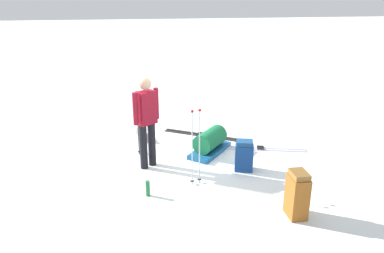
{
  "coord_description": "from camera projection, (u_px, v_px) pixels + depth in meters",
  "views": [
    {
      "loc": [
        1.1,
        6.61,
        3.11
      ],
      "look_at": [
        0.0,
        0.0,
        0.7
      ],
      "focal_mm": 35.26,
      "sensor_mm": 36.0,
      "label": 1
    }
  ],
  "objects": [
    {
      "name": "ground_plane",
      "position": [
        192.0,
        160.0,
        7.36
      ],
      "size": [
        80.0,
        80.0,
        0.0
      ],
      "primitive_type": "plane",
      "color": "white"
    },
    {
      "name": "backpack_bright",
      "position": [
        244.0,
        156.0,
        6.87
      ],
      "size": [
        0.38,
        0.34,
        0.57
      ],
      "color": "navy",
      "rests_on": "ground_plane"
    },
    {
      "name": "ski_pair_near",
      "position": [
        260.0,
        149.0,
        7.87
      ],
      "size": [
        1.85,
        0.64,
        0.05
      ],
      "color": "silver",
      "rests_on": "ground_plane"
    },
    {
      "name": "thermos_bottle",
      "position": [
        148.0,
        188.0,
        6.04
      ],
      "size": [
        0.07,
        0.07,
        0.26
      ],
      "primitive_type": "cylinder",
      "color": "#1E6938",
      "rests_on": "ground_plane"
    },
    {
      "name": "gear_sled",
      "position": [
        210.0,
        142.0,
        7.63
      ],
      "size": [
        1.04,
        1.12,
        0.49
      ],
      "color": "#18558C",
      "rests_on": "ground_plane"
    },
    {
      "name": "backpack_large_dark",
      "position": [
        297.0,
        195.0,
        5.42
      ],
      "size": [
        0.25,
        0.35,
        0.71
      ],
      "color": "brown",
      "rests_on": "ground_plane"
    },
    {
      "name": "skier_standing",
      "position": [
        147.0,
        118.0,
        6.78
      ],
      "size": [
        0.48,
        0.38,
        1.7
      ],
      "color": "black",
      "rests_on": "ground_plane"
    },
    {
      "name": "ski_pair_far",
      "position": [
        200.0,
        135.0,
        8.63
      ],
      "size": [
        1.58,
        1.05,
        0.05
      ],
      "color": "black",
      "rests_on": "ground_plane"
    },
    {
      "name": "ski_poles_planted_far",
      "position": [
        141.0,
        120.0,
        7.4
      ],
      "size": [
        0.18,
        0.1,
        1.32
      ],
      "color": "black",
      "rests_on": "ground_plane"
    },
    {
      "name": "sleeping_mat_rolled",
      "position": [
        143.0,
        135.0,
        8.42
      ],
      "size": [
        0.33,
        0.58,
        0.18
      ],
      "primitive_type": "cylinder",
      "rotation": [
        0.0,
        1.57,
        1.85
      ],
      "color": "slate",
      "rests_on": "ground_plane"
    },
    {
      "name": "ski_poles_planted_near",
      "position": [
        196.0,
        144.0,
        6.22
      ],
      "size": [
        0.2,
        0.11,
        1.33
      ],
      "color": "#A8BCC0",
      "rests_on": "ground_plane"
    }
  ]
}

